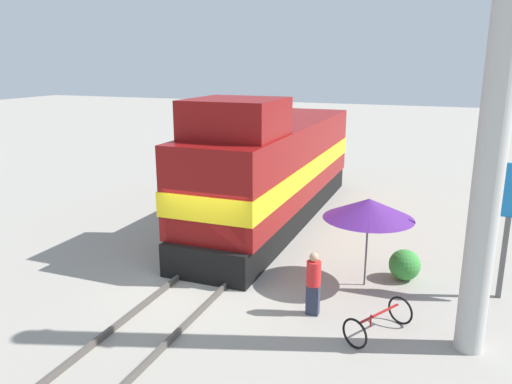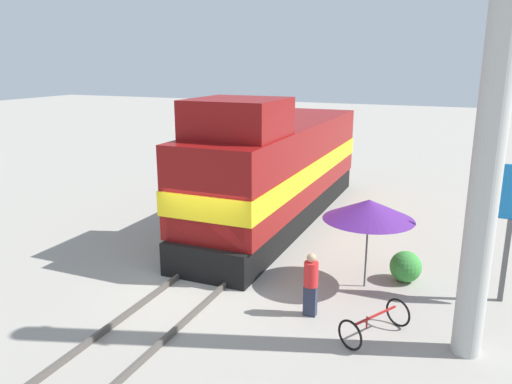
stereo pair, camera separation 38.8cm
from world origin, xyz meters
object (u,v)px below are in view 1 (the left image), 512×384
(billboard_sign, at_px, (511,200))
(bicycle, at_px, (378,321))
(utility_pole, at_px, (496,116))
(locomotive, at_px, (273,170))
(vendor_umbrella, at_px, (369,209))
(person_bystander, at_px, (313,282))

(billboard_sign, bearing_deg, bicycle, -131.25)
(utility_pole, bearing_deg, bicycle, -175.07)
(locomotive, xyz_separation_m, vendor_umbrella, (4.12, -4.20, 0.15))
(vendor_umbrella, height_order, bicycle, vendor_umbrella)
(locomotive, bearing_deg, utility_pole, -44.39)
(locomotive, xyz_separation_m, utility_pole, (6.66, -6.52, 2.88))
(vendor_umbrella, relative_size, bicycle, 1.38)
(person_bystander, height_order, bicycle, person_bystander)
(locomotive, xyz_separation_m, person_bystander, (3.23, -6.28, -1.16))
(locomotive, distance_m, bicycle, 8.40)
(utility_pole, distance_m, billboard_sign, 3.72)
(billboard_sign, xyz_separation_m, bicycle, (-2.62, -2.99, -2.24))
(locomotive, relative_size, vendor_umbrella, 5.10)
(vendor_umbrella, bearing_deg, bicycle, -74.29)
(bicycle, bearing_deg, locomotive, 155.66)
(locomotive, distance_m, billboard_sign, 8.32)
(vendor_umbrella, xyz_separation_m, person_bystander, (-0.89, -2.07, -1.31))
(utility_pole, relative_size, person_bystander, 6.20)
(locomotive, xyz_separation_m, billboard_sign, (7.44, -3.70, 0.58))
(utility_pole, bearing_deg, billboard_sign, 74.69)
(billboard_sign, distance_m, person_bystander, 5.23)
(vendor_umbrella, bearing_deg, person_bystander, -113.24)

